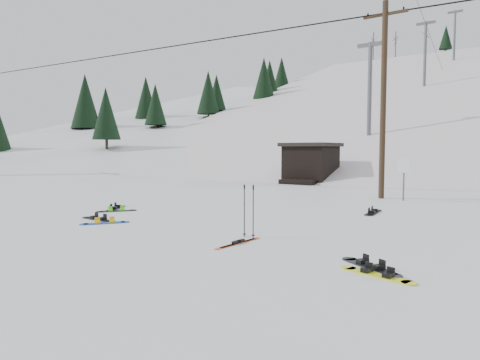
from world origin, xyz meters
The scene contains 19 objects.
ground centered at (0.00, 0.00, 0.00)m, with size 200.00×200.00×0.00m, color silver.
ski_slope centered at (0.00, 55.00, -12.00)m, with size 60.00×75.00×45.00m, color silver.
ridge_left centered at (-36.00, 48.00, -11.00)m, with size 34.00×85.00×38.00m, color silver.
treeline_left centered at (-34.00, 40.00, 0.00)m, with size 20.00×64.00×10.00m, color black, non-canonical shape.
utility_pole centered at (2.00, 14.00, 4.68)m, with size 2.00×0.26×9.00m.
trail_sign centered at (3.10, 13.58, 1.27)m, with size 0.50×0.09×1.85m.
lift_hut centered at (-5.00, 20.94, 1.36)m, with size 3.40×4.10×2.75m.
lift_tower_near centered at (-4.00, 30.00, 7.86)m, with size 2.20×0.36×8.00m.
lift_tower_mid centered at (-4.00, 50.00, 14.36)m, with size 2.20×0.36×8.00m.
lift_tower_far centered at (-4.00, 70.00, 20.86)m, with size 2.20×0.36×8.00m.
hero_snowboard centered at (-2.81, 2.18, 0.03)m, with size 0.95×1.27×0.10m.
hero_skis centered at (2.19, 2.23, 0.02)m, with size 0.19×1.65×0.09m.
ski_poles centered at (1.95, 3.02, 0.70)m, with size 0.37×0.10×1.36m.
board_scatter_a centered at (-3.54, 2.49, 0.03)m, with size 1.60×0.37×0.11m.
board_scatter_b centered at (-5.21, 4.51, 0.03)m, with size 1.05×1.46×0.12m.
board_scatter_c centered at (-4.64, 4.08, 0.03)m, with size 0.95×1.25×0.10m.
board_scatter_d centered at (5.46, 1.98, 0.03)m, with size 1.37×0.95×0.11m.
board_scatter_e centered at (5.74, 1.52, 0.03)m, with size 1.44×0.56×0.10m.
board_scatter_f centered at (3.21, 9.10, 0.03)m, with size 0.44×1.67×0.12m.
Camera 1 is at (8.06, -6.02, 2.24)m, focal length 32.00 mm.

